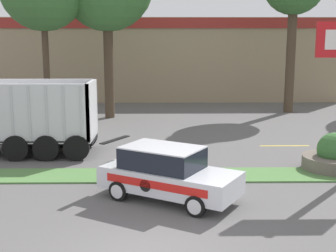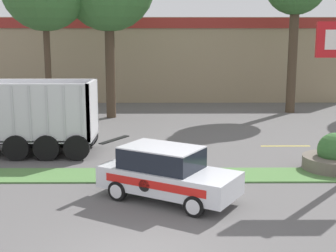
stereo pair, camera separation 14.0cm
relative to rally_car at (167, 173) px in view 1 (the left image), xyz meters
The scene contains 7 objects.
grass_verge 2.82m from the rally_car, 105.78° to the left, with size 120.00×1.84×0.06m, color #517F42.
centre_line_3 9.05m from the rally_car, 123.55° to the left, with size 2.40×0.14×0.01m, color yellow.
centre_line_4 7.57m from the rally_car, 86.78° to the left, with size 2.40×0.14×0.01m, color yellow.
centre_line_5 9.54m from the rally_car, 52.20° to the left, with size 2.40×0.14×0.01m, color yellow.
rally_car is the anchor object (origin of this frame).
stone_planter 7.46m from the rally_car, 26.49° to the left, with size 2.46×2.46×1.51m.
store_building_backdrop 28.83m from the rally_car, 92.44° to the left, with size 31.44×12.10×6.73m.
Camera 1 is at (0.53, -10.17, 5.22)m, focal length 50.00 mm.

